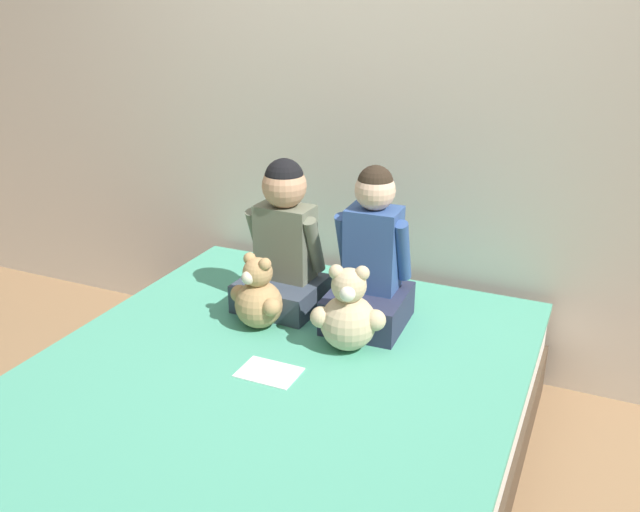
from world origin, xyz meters
TOP-DOWN VIEW (x-y plane):
  - ground_plane at (0.00, 0.00)m, footprint 14.00×14.00m
  - wall_behind_bed at (0.00, 1.04)m, footprint 8.00×0.06m
  - bed at (0.00, 0.00)m, footprint 1.70×1.90m
  - child_on_left at (-0.20, 0.48)m, footprint 0.34×0.31m
  - child_on_right at (0.18, 0.48)m, footprint 0.31×0.34m
  - teddy_bear_held_by_left_child at (-0.20, 0.26)m, footprint 0.24×0.19m
  - teddy_bear_held_by_right_child at (0.19, 0.24)m, footprint 0.27×0.21m
  - sign_card at (0.00, -0.04)m, footprint 0.21×0.15m

SIDE VIEW (x-z plane):
  - ground_plane at x=0.00m, z-range 0.00..0.00m
  - bed at x=0.00m, z-range 0.00..0.43m
  - sign_card at x=0.00m, z-range 0.43..0.44m
  - teddy_bear_held_by_left_child at x=-0.20m, z-range 0.41..0.71m
  - teddy_bear_held_by_right_child at x=0.19m, z-range 0.41..0.74m
  - child_on_right at x=0.18m, z-range 0.37..1.01m
  - child_on_left at x=-0.20m, z-range 0.40..1.02m
  - wall_behind_bed at x=0.00m, z-range 0.00..2.50m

